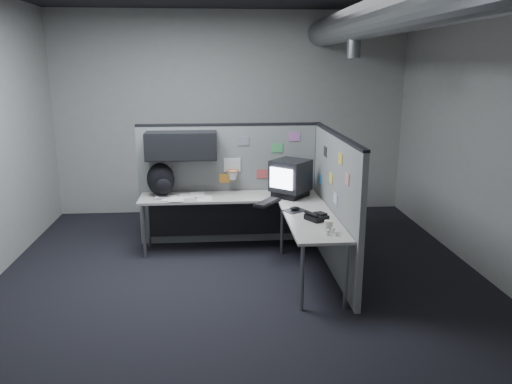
{
  "coord_description": "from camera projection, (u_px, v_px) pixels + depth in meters",
  "views": [
    {
      "loc": [
        -0.25,
        -5.26,
        2.38
      ],
      "look_at": [
        0.2,
        0.35,
        0.94
      ],
      "focal_mm": 35.0,
      "sensor_mm": 36.0,
      "label": 1
    }
  ],
  "objects": [
    {
      "name": "mouse",
      "position": [
        295.0,
        209.0,
        5.78
      ],
      "size": [
        0.31,
        0.29,
        0.05
      ],
      "rotation": [
        0.0,
        0.0,
        -0.29
      ],
      "color": "black",
      "rests_on": "desk"
    },
    {
      "name": "partition_back",
      "position": [
        217.0,
        172.0,
        6.61
      ],
      "size": [
        2.44,
        0.42,
        1.63
      ],
      "color": "slate",
      "rests_on": "ground"
    },
    {
      "name": "room",
      "position": [
        293.0,
        92.0,
        5.21
      ],
      "size": [
        5.62,
        5.62,
        3.22
      ],
      "color": "black",
      "rests_on": "ground"
    },
    {
      "name": "bottles",
      "position": [
        331.0,
        231.0,
        5.0
      ],
      "size": [
        0.12,
        0.16,
        0.07
      ],
      "rotation": [
        0.0,
        0.0,
        -0.17
      ],
      "color": "silver",
      "rests_on": "desk"
    },
    {
      "name": "backpack",
      "position": [
        161.0,
        180.0,
        6.39
      ],
      "size": [
        0.36,
        0.32,
        0.43
      ],
      "rotation": [
        0.0,
        0.0,
        -0.01
      ],
      "color": "black",
      "rests_on": "desk"
    },
    {
      "name": "monitor",
      "position": [
        290.0,
        178.0,
        6.36
      ],
      "size": [
        0.59,
        0.59,
        0.47
      ],
      "rotation": [
        0.0,
        0.0,
        0.08
      ],
      "color": "black",
      "rests_on": "desk"
    },
    {
      "name": "cup",
      "position": [
        328.0,
        226.0,
        5.05
      ],
      "size": [
        0.11,
        0.11,
        0.12
      ],
      "primitive_type": "cylinder",
      "rotation": [
        0.0,
        0.0,
        -0.29
      ],
      "color": "beige",
      "rests_on": "desk"
    },
    {
      "name": "partition_right",
      "position": [
        335.0,
        203.0,
        5.78
      ],
      "size": [
        0.07,
        2.23,
        1.63
      ],
      "color": "slate",
      "rests_on": "ground"
    },
    {
      "name": "phone",
      "position": [
        316.0,
        217.0,
        5.44
      ],
      "size": [
        0.27,
        0.28,
        0.1
      ],
      "rotation": [
        0.0,
        0.0,
        0.37
      ],
      "color": "black",
      "rests_on": "desk"
    },
    {
      "name": "desk",
      "position": [
        250.0,
        210.0,
        6.22
      ],
      "size": [
        2.31,
        2.11,
        0.73
      ],
      "color": "#A9A198",
      "rests_on": "ground"
    },
    {
      "name": "papers",
      "position": [
        183.0,
        197.0,
        6.36
      ],
      "size": [
        0.73,
        0.48,
        0.02
      ],
      "rotation": [
        0.0,
        0.0,
        0.04
      ],
      "color": "white",
      "rests_on": "desk"
    },
    {
      "name": "keyboard",
      "position": [
        267.0,
        202.0,
        6.07
      ],
      "size": [
        0.37,
        0.45,
        0.04
      ],
      "rotation": [
        0.0,
        0.0,
        0.18
      ],
      "color": "black",
      "rests_on": "desk"
    }
  ]
}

